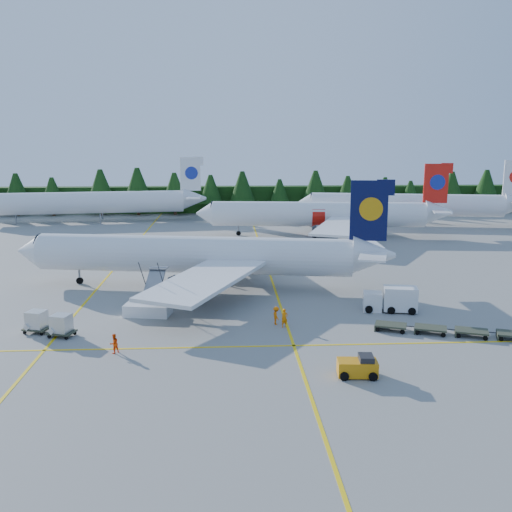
{
  "coord_description": "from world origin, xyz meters",
  "views": [
    {
      "loc": [
        0.57,
        -49.78,
        16.43
      ],
      "look_at": [
        3.97,
        13.59,
        3.5
      ],
      "focal_mm": 40.0,
      "sensor_mm": 36.0,
      "label": 1
    }
  ],
  "objects_px": {
    "airliner_navy": "(187,255)",
    "baggage_tug": "(358,367)",
    "airliner_red": "(314,215)",
    "airstairs": "(149,306)",
    "service_truck": "(390,299)"
  },
  "relations": [
    {
      "from": "airliner_red",
      "to": "baggage_tug",
      "type": "relative_size",
      "value": 14.92
    },
    {
      "from": "service_truck",
      "to": "airstairs",
      "type": "bearing_deg",
      "value": -169.51
    },
    {
      "from": "airliner_navy",
      "to": "baggage_tug",
      "type": "distance_m",
      "value": 29.46
    },
    {
      "from": "airliner_navy",
      "to": "baggage_tug",
      "type": "relative_size",
      "value": 14.49
    },
    {
      "from": "airliner_red",
      "to": "airstairs",
      "type": "bearing_deg",
      "value": -111.39
    },
    {
      "from": "airliner_navy",
      "to": "airstairs",
      "type": "height_order",
      "value": "airliner_navy"
    },
    {
      "from": "airliner_navy",
      "to": "service_truck",
      "type": "height_order",
      "value": "airliner_navy"
    },
    {
      "from": "airstairs",
      "to": "service_truck",
      "type": "distance_m",
      "value": 23.42
    },
    {
      "from": "airliner_navy",
      "to": "airliner_red",
      "type": "height_order",
      "value": "airliner_red"
    },
    {
      "from": "airliner_red",
      "to": "baggage_tug",
      "type": "distance_m",
      "value": 60.4
    },
    {
      "from": "airliner_red",
      "to": "baggage_tug",
      "type": "xyz_separation_m",
      "value": [
        -6.03,
        -60.02,
        -3.04
      ]
    },
    {
      "from": "airstairs",
      "to": "service_truck",
      "type": "bearing_deg",
      "value": 8.87
    },
    {
      "from": "airliner_navy",
      "to": "service_truck",
      "type": "bearing_deg",
      "value": -18.04
    },
    {
      "from": "airliner_red",
      "to": "airliner_navy",
      "type": "bearing_deg",
      "value": -114.27
    },
    {
      "from": "baggage_tug",
      "to": "airliner_red",
      "type": "bearing_deg",
      "value": 88.9
    }
  ]
}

